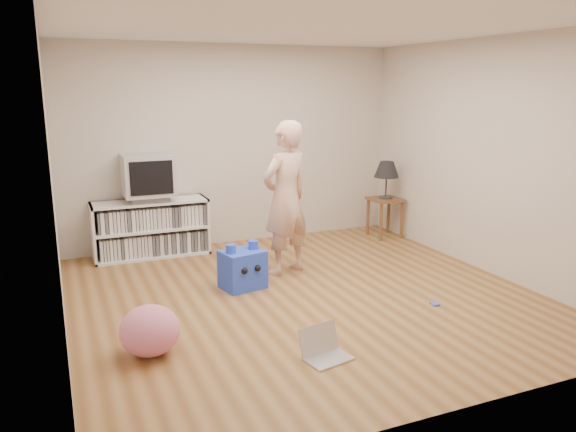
{
  "coord_description": "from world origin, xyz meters",
  "views": [
    {
      "loc": [
        -2.24,
        -4.85,
        2.08
      ],
      "look_at": [
        -0.01,
        0.4,
        0.75
      ],
      "focal_mm": 35.0,
      "sensor_mm": 36.0,
      "label": 1
    }
  ],
  "objects_px": {
    "side_table": "(385,208)",
    "plush_pink": "(150,331)",
    "media_unit": "(151,228)",
    "table_lamp": "(387,170)",
    "crt_tv": "(148,175)",
    "dvd_deck": "(149,198)",
    "person": "(286,198)",
    "laptop": "(323,349)",
    "plush_blue": "(243,269)"
  },
  "relations": [
    {
      "from": "dvd_deck",
      "to": "person",
      "type": "height_order",
      "value": "person"
    },
    {
      "from": "table_lamp",
      "to": "laptop",
      "type": "bearing_deg",
      "value": -129.67
    },
    {
      "from": "media_unit",
      "to": "table_lamp",
      "type": "xyz_separation_m",
      "value": [
        3.17,
        -0.39,
        0.59
      ]
    },
    {
      "from": "media_unit",
      "to": "plush_pink",
      "type": "relative_size",
      "value": 2.96
    },
    {
      "from": "media_unit",
      "to": "table_lamp",
      "type": "relative_size",
      "value": 2.72
    },
    {
      "from": "side_table",
      "to": "laptop",
      "type": "height_order",
      "value": "side_table"
    },
    {
      "from": "side_table",
      "to": "media_unit",
      "type": "bearing_deg",
      "value": 173.05
    },
    {
      "from": "table_lamp",
      "to": "plush_pink",
      "type": "bearing_deg",
      "value": -147.49
    },
    {
      "from": "plush_pink",
      "to": "plush_blue",
      "type": "bearing_deg",
      "value": 44.84
    },
    {
      "from": "media_unit",
      "to": "laptop",
      "type": "distance_m",
      "value": 3.38
    },
    {
      "from": "crt_tv",
      "to": "plush_pink",
      "type": "height_order",
      "value": "crt_tv"
    },
    {
      "from": "media_unit",
      "to": "laptop",
      "type": "bearing_deg",
      "value": -76.81
    },
    {
      "from": "side_table",
      "to": "plush_pink",
      "type": "distance_m",
      "value": 4.32
    },
    {
      "from": "laptop",
      "to": "plush_blue",
      "type": "bearing_deg",
      "value": 81.05
    },
    {
      "from": "table_lamp",
      "to": "person",
      "type": "relative_size",
      "value": 0.3
    },
    {
      "from": "crt_tv",
      "to": "person",
      "type": "relative_size",
      "value": 0.35
    },
    {
      "from": "media_unit",
      "to": "dvd_deck",
      "type": "distance_m",
      "value": 0.39
    },
    {
      "from": "dvd_deck",
      "to": "plush_blue",
      "type": "distance_m",
      "value": 1.77
    },
    {
      "from": "laptop",
      "to": "plush_pink",
      "type": "height_order",
      "value": "plush_pink"
    },
    {
      "from": "side_table",
      "to": "plush_blue",
      "type": "relative_size",
      "value": 1.12
    },
    {
      "from": "table_lamp",
      "to": "crt_tv",
      "type": "bearing_deg",
      "value": 173.39
    },
    {
      "from": "dvd_deck",
      "to": "crt_tv",
      "type": "bearing_deg",
      "value": -90.0
    },
    {
      "from": "dvd_deck",
      "to": "plush_blue",
      "type": "bearing_deg",
      "value": -66.22
    },
    {
      "from": "crt_tv",
      "to": "person",
      "type": "xyz_separation_m",
      "value": [
        1.29,
        -1.25,
        -0.16
      ]
    },
    {
      "from": "crt_tv",
      "to": "laptop",
      "type": "relative_size",
      "value": 1.49
    },
    {
      "from": "side_table",
      "to": "laptop",
      "type": "bearing_deg",
      "value": -129.67
    },
    {
      "from": "plush_pink",
      "to": "dvd_deck",
      "type": "bearing_deg",
      "value": 80.07
    },
    {
      "from": "person",
      "to": "plush_blue",
      "type": "relative_size",
      "value": 3.48
    },
    {
      "from": "media_unit",
      "to": "person",
      "type": "relative_size",
      "value": 0.82
    },
    {
      "from": "plush_pink",
      "to": "media_unit",
      "type": "bearing_deg",
      "value": 80.12
    },
    {
      "from": "crt_tv",
      "to": "plush_pink",
      "type": "bearing_deg",
      "value": -99.94
    },
    {
      "from": "side_table",
      "to": "plush_pink",
      "type": "height_order",
      "value": "side_table"
    },
    {
      "from": "person",
      "to": "laptop",
      "type": "bearing_deg",
      "value": 54.23
    },
    {
      "from": "side_table",
      "to": "dvd_deck",
      "type": "bearing_deg",
      "value": 173.33
    },
    {
      "from": "media_unit",
      "to": "side_table",
      "type": "xyz_separation_m",
      "value": [
        3.17,
        -0.39,
        0.07
      ]
    },
    {
      "from": "media_unit",
      "to": "crt_tv",
      "type": "distance_m",
      "value": 0.67
    },
    {
      "from": "person",
      "to": "plush_blue",
      "type": "height_order",
      "value": "person"
    },
    {
      "from": "crt_tv",
      "to": "laptop",
      "type": "xyz_separation_m",
      "value": [
        0.77,
        -3.26,
        -0.95
      ]
    },
    {
      "from": "laptop",
      "to": "plush_pink",
      "type": "xyz_separation_m",
      "value": [
        -1.24,
        0.57,
        0.13
      ]
    },
    {
      "from": "laptop",
      "to": "table_lamp",
      "type": "bearing_deg",
      "value": 38.45
    },
    {
      "from": "side_table",
      "to": "table_lamp",
      "type": "relative_size",
      "value": 1.07
    },
    {
      "from": "table_lamp",
      "to": "plush_pink",
      "type": "distance_m",
      "value": 4.38
    },
    {
      "from": "dvd_deck",
      "to": "person",
      "type": "xyz_separation_m",
      "value": [
        1.29,
        -1.25,
        0.12
      ]
    },
    {
      "from": "crt_tv",
      "to": "plush_pink",
      "type": "xyz_separation_m",
      "value": [
        -0.47,
        -2.68,
        -0.82
      ]
    },
    {
      "from": "laptop",
      "to": "media_unit",
      "type": "bearing_deg",
      "value": 91.3
    },
    {
      "from": "table_lamp",
      "to": "laptop",
      "type": "height_order",
      "value": "table_lamp"
    },
    {
      "from": "crt_tv",
      "to": "dvd_deck",
      "type": "bearing_deg",
      "value": 90.0
    },
    {
      "from": "plush_pink",
      "to": "laptop",
      "type": "bearing_deg",
      "value": -24.88
    },
    {
      "from": "person",
      "to": "dvd_deck",
      "type": "bearing_deg",
      "value": -65.49
    },
    {
      "from": "person",
      "to": "laptop",
      "type": "height_order",
      "value": "person"
    }
  ]
}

